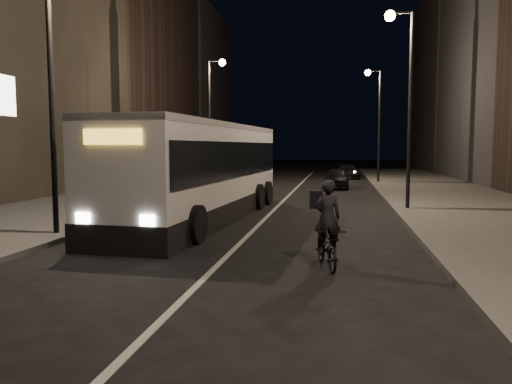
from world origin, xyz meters
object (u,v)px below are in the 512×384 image
at_px(cyclist_on_bicycle, 327,239).
at_px(car_far, 347,171).
at_px(car_mid, 250,174).
at_px(streetlight_right_far, 376,110).
at_px(streetlight_left_near, 58,55).
at_px(streetlight_right_mid, 404,82).
at_px(streetlight_left_far, 213,105).
at_px(city_bus, 203,168).
at_px(car_near, 337,178).

height_order(cyclist_on_bicycle, car_far, cyclist_on_bicycle).
bearing_deg(car_mid, streetlight_right_far, -172.24).
distance_m(streetlight_right_far, streetlight_left_near, 26.26).
bearing_deg(streetlight_right_mid, streetlight_left_far, 136.84).
distance_m(streetlight_right_far, city_bus, 21.19).
height_order(streetlight_right_far, streetlight_left_near, same).
relative_size(car_near, car_mid, 0.84).
bearing_deg(cyclist_on_bicycle, car_mid, 89.73).
height_order(city_bus, car_near, city_bus).
relative_size(streetlight_right_mid, car_near, 2.08).
distance_m(city_bus, car_near, 15.61).
relative_size(streetlight_left_far, car_far, 1.92).
bearing_deg(car_far, car_near, -102.49).
height_order(streetlight_left_near, cyclist_on_bicycle, streetlight_left_near).
relative_size(streetlight_left_near, streetlight_left_far, 1.00).
xyz_separation_m(city_bus, car_near, (4.92, 14.76, -1.28)).
bearing_deg(streetlight_right_mid, streetlight_right_far, 90.00).
xyz_separation_m(streetlight_left_far, city_bus, (3.01, -13.46, -3.42)).
bearing_deg(car_mid, city_bus, 88.48).
distance_m(streetlight_left_near, cyclist_on_bicycle, 9.44).
bearing_deg(streetlight_left_near, car_far, 73.56).
height_order(streetlight_left_near, city_bus, streetlight_left_near).
distance_m(city_bus, car_far, 25.98).
relative_size(streetlight_right_mid, streetlight_left_near, 1.00).
xyz_separation_m(streetlight_left_near, streetlight_left_far, (0.00, 18.00, 0.00)).
bearing_deg(car_mid, streetlight_right_mid, 117.06).
xyz_separation_m(streetlight_right_far, city_bus, (-7.65, -19.46, -3.42)).
xyz_separation_m(streetlight_right_far, streetlight_left_far, (-10.66, -6.00, 0.00)).
xyz_separation_m(streetlight_left_near, car_near, (7.93, 19.30, -4.70)).
relative_size(cyclist_on_bicycle, car_far, 0.48).
xyz_separation_m(streetlight_left_far, car_far, (8.80, 11.83, -4.75)).
relative_size(streetlight_right_far, streetlight_left_near, 1.00).
height_order(streetlight_left_near, car_mid, streetlight_left_near).
relative_size(streetlight_right_mid, streetlight_right_far, 1.00).
xyz_separation_m(car_near, car_mid, (-6.20, 2.56, 0.10)).
distance_m(streetlight_right_mid, streetlight_left_far, 14.62).
bearing_deg(city_bus, streetlight_right_far, 72.23).
xyz_separation_m(streetlight_right_far, car_mid, (-8.93, -2.15, -4.59)).
bearing_deg(streetlight_right_far, streetlight_left_near, -113.96).
bearing_deg(streetlight_right_far, city_bus, -111.47).
relative_size(streetlight_left_near, car_mid, 1.74).
bearing_deg(streetlight_right_far, streetlight_left_far, -150.64).
relative_size(city_bus, car_near, 3.43).
bearing_deg(cyclist_on_bicycle, streetlight_left_far, 96.60).
bearing_deg(car_near, car_far, 85.87).
relative_size(car_near, car_far, 0.92).
xyz_separation_m(car_near, car_far, (0.87, 10.53, -0.05)).
xyz_separation_m(streetlight_left_far, cyclist_on_bicycle, (7.82, -20.42, -4.69)).
xyz_separation_m(streetlight_left_near, cyclist_on_bicycle, (7.82, -2.42, -4.69)).
xyz_separation_m(streetlight_right_mid, streetlight_left_near, (-10.66, -8.00, 0.00)).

